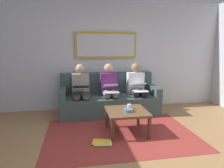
{
  "coord_description": "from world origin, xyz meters",
  "views": [
    {
      "loc": [
        0.76,
        2.52,
        1.54
      ],
      "look_at": [
        0.0,
        -1.7,
        0.75
      ],
      "focal_mm": 33.43,
      "sensor_mm": 36.0,
      "label": 1
    }
  ],
  "objects_px": {
    "laptop_black": "(81,90)",
    "person_middle": "(109,87)",
    "magazine_stack": "(102,143)",
    "cup": "(129,107)",
    "laptop_white": "(139,87)",
    "bowl": "(128,110)",
    "framed_mirror": "(106,45)",
    "person_right": "(81,88)",
    "person_left": "(136,86)",
    "couch": "(109,99)",
    "coffee_table": "(127,113)",
    "laptop_silver": "(111,89)"
  },
  "relations": [
    {
      "from": "laptop_black",
      "to": "person_middle",
      "type": "bearing_deg",
      "value": -159.93
    },
    {
      "from": "person_middle",
      "to": "magazine_stack",
      "type": "height_order",
      "value": "person_middle"
    },
    {
      "from": "cup",
      "to": "laptop_white",
      "type": "bearing_deg",
      "value": -118.27
    },
    {
      "from": "laptop_white",
      "to": "bowl",
      "type": "bearing_deg",
      "value": 62.66
    },
    {
      "from": "framed_mirror",
      "to": "person_right",
      "type": "relative_size",
      "value": 1.3
    },
    {
      "from": "framed_mirror",
      "to": "bowl",
      "type": "height_order",
      "value": "framed_mirror"
    },
    {
      "from": "person_middle",
      "to": "magazine_stack",
      "type": "distance_m",
      "value": 1.65
    },
    {
      "from": "person_middle",
      "to": "person_right",
      "type": "height_order",
      "value": "same"
    },
    {
      "from": "laptop_white",
      "to": "person_left",
      "type": "bearing_deg",
      "value": -90.0
    },
    {
      "from": "couch",
      "to": "person_right",
      "type": "height_order",
      "value": "person_right"
    },
    {
      "from": "person_left",
      "to": "laptop_white",
      "type": "bearing_deg",
      "value": 90.0
    },
    {
      "from": "cup",
      "to": "couch",
      "type": "bearing_deg",
      "value": -80.92
    },
    {
      "from": "couch",
      "to": "bowl",
      "type": "xyz_separation_m",
      "value": [
        -0.12,
        1.3,
        0.13
      ]
    },
    {
      "from": "bowl",
      "to": "magazine_stack",
      "type": "height_order",
      "value": "bowl"
    },
    {
      "from": "person_left",
      "to": "laptop_black",
      "type": "xyz_separation_m",
      "value": [
        1.28,
        0.23,
        0.02
      ]
    },
    {
      "from": "bowl",
      "to": "magazine_stack",
      "type": "distance_m",
      "value": 0.7
    },
    {
      "from": "person_right",
      "to": "person_left",
      "type": "bearing_deg",
      "value": 180.0
    },
    {
      "from": "coffee_table",
      "to": "laptop_white",
      "type": "relative_size",
      "value": 1.78
    },
    {
      "from": "bowl",
      "to": "person_right",
      "type": "height_order",
      "value": "person_right"
    },
    {
      "from": "coffee_table",
      "to": "magazine_stack",
      "type": "relative_size",
      "value": 2.03
    },
    {
      "from": "coffee_table",
      "to": "magazine_stack",
      "type": "height_order",
      "value": "coffee_table"
    },
    {
      "from": "cup",
      "to": "laptop_silver",
      "type": "bearing_deg",
      "value": -77.8
    },
    {
      "from": "person_middle",
      "to": "person_right",
      "type": "xyz_separation_m",
      "value": [
        0.64,
        0.0,
        0.0
      ]
    },
    {
      "from": "couch",
      "to": "person_right",
      "type": "bearing_deg",
      "value": 6.13
    },
    {
      "from": "coffee_table",
      "to": "person_left",
      "type": "height_order",
      "value": "person_left"
    },
    {
      "from": "person_right",
      "to": "laptop_white",
      "type": "bearing_deg",
      "value": 169.9
    },
    {
      "from": "laptop_silver",
      "to": "magazine_stack",
      "type": "distance_m",
      "value": 1.45
    },
    {
      "from": "couch",
      "to": "magazine_stack",
      "type": "height_order",
      "value": "couch"
    },
    {
      "from": "laptop_white",
      "to": "laptop_black",
      "type": "distance_m",
      "value": 1.28
    },
    {
      "from": "bowl",
      "to": "person_left",
      "type": "distance_m",
      "value": 1.34
    },
    {
      "from": "couch",
      "to": "person_middle",
      "type": "height_order",
      "value": "person_middle"
    },
    {
      "from": "laptop_white",
      "to": "laptop_silver",
      "type": "distance_m",
      "value": 0.64
    },
    {
      "from": "cup",
      "to": "laptop_white",
      "type": "relative_size",
      "value": 0.23
    },
    {
      "from": "framed_mirror",
      "to": "coffee_table",
      "type": "xyz_separation_m",
      "value": [
        -0.12,
        1.61,
        -1.18
      ]
    },
    {
      "from": "bowl",
      "to": "person_middle",
      "type": "xyz_separation_m",
      "value": [
        0.12,
        -1.23,
        0.16
      ]
    },
    {
      "from": "coffee_table",
      "to": "laptop_black",
      "type": "distance_m",
      "value": 1.22
    },
    {
      "from": "couch",
      "to": "person_left",
      "type": "distance_m",
      "value": 0.71
    },
    {
      "from": "coffee_table",
      "to": "laptop_silver",
      "type": "bearing_deg",
      "value": -82.43
    },
    {
      "from": "couch",
      "to": "person_middle",
      "type": "distance_m",
      "value": 0.31
    },
    {
      "from": "person_middle",
      "to": "laptop_black",
      "type": "height_order",
      "value": "person_middle"
    },
    {
      "from": "laptop_white",
      "to": "magazine_stack",
      "type": "height_order",
      "value": "laptop_white"
    },
    {
      "from": "bowl",
      "to": "cup",
      "type": "bearing_deg",
      "value": -111.73
    },
    {
      "from": "laptop_white",
      "to": "person_right",
      "type": "distance_m",
      "value": 1.3
    },
    {
      "from": "framed_mirror",
      "to": "couch",
      "type": "bearing_deg",
      "value": 90.0
    },
    {
      "from": "person_right",
      "to": "cup",
      "type": "bearing_deg",
      "value": 127.37
    },
    {
      "from": "person_middle",
      "to": "person_right",
      "type": "distance_m",
      "value": 0.64
    },
    {
      "from": "couch",
      "to": "person_right",
      "type": "relative_size",
      "value": 1.93
    },
    {
      "from": "laptop_white",
      "to": "laptop_silver",
      "type": "height_order",
      "value": "laptop_white"
    },
    {
      "from": "laptop_white",
      "to": "person_middle",
      "type": "relative_size",
      "value": 0.35
    },
    {
      "from": "laptop_white",
      "to": "laptop_silver",
      "type": "bearing_deg",
      "value": 0.24
    }
  ]
}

